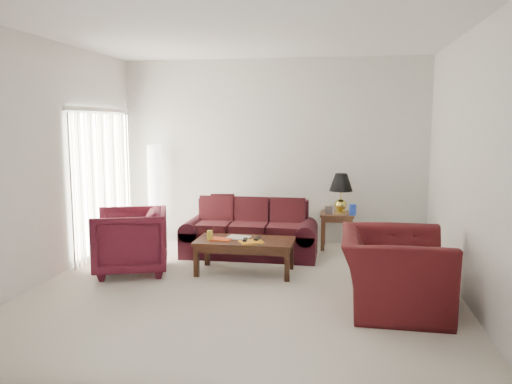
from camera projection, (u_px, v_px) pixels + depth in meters
floor at (244, 288)px, 5.99m from camera, size 5.00×5.00×0.00m
blinds at (103, 182)px, 7.51m from camera, size 0.10×2.00×2.16m
sofa at (250, 229)px, 7.39m from camera, size 1.98×0.86×0.81m
throw_pillow at (222, 206)px, 8.03m from camera, size 0.40×0.23×0.39m
end_table at (337, 230)px, 7.87m from camera, size 0.52×0.52×0.57m
table_lamp at (341, 193)px, 7.85m from camera, size 0.47×0.47×0.62m
clock at (329, 210)px, 7.73m from camera, size 0.13×0.09×0.13m
blue_canister at (353, 210)px, 7.63m from camera, size 0.13×0.13×0.17m
picture_frame at (325, 205)px, 8.07m from camera, size 0.21×0.22×0.06m
floor_lamp at (155, 192)px, 8.34m from camera, size 0.34×0.34×1.63m
armchair_left at (130, 241)px, 6.58m from camera, size 1.17×1.15×0.85m
armchair_right at (394, 271)px, 5.28m from camera, size 1.12×1.28×0.82m
coffee_table at (245, 256)px, 6.57m from camera, size 1.43×1.08×0.45m
magazine_red at (221, 239)px, 6.53m from camera, size 0.28×0.23×0.02m
magazine_white at (239, 237)px, 6.64m from camera, size 0.33×0.27×0.02m
magazine_orange at (251, 242)px, 6.39m from camera, size 0.35×0.33×0.02m
remote_a at (245, 240)px, 6.43m from camera, size 0.06×0.17×0.02m
remote_b at (258, 238)px, 6.49m from camera, size 0.08×0.19×0.02m
yellow_glass at (210, 235)px, 6.50m from camera, size 0.09×0.09×0.13m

